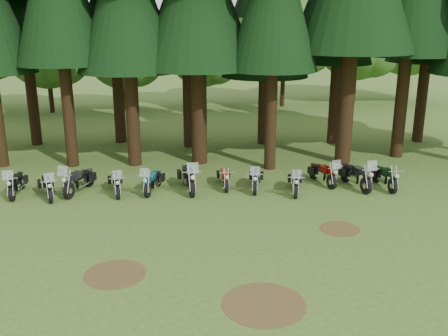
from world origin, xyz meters
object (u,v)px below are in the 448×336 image
Objects in this scene: motorcycle_10 at (356,176)px; motorcycle_11 at (384,178)px; motorcycle_3 at (116,184)px; motorcycle_7 at (256,180)px; motorcycle_0 at (16,184)px; motorcycle_1 at (47,187)px; motorcycle_5 at (188,179)px; motorcycle_8 at (295,183)px; motorcycle_9 at (323,174)px; motorcycle_6 at (225,178)px; motorcycle_2 at (79,181)px; motorcycle_4 at (153,182)px.

motorcycle_11 is at bearing -16.23° from motorcycle_10.
motorcycle_10 is (10.29, -0.26, 0.08)m from motorcycle_3.
motorcycle_10 is at bearing 9.02° from motorcycle_7.
motorcycle_0 is at bearing 174.99° from motorcycle_11.
motorcycle_10 reaches higher than motorcycle_1.
motorcycle_7 is (5.92, -0.06, 0.01)m from motorcycle_3.
motorcycle_5 is 4.54m from motorcycle_8.
motorcycle_10 reaches higher than motorcycle_9.
motorcycle_3 is 0.98× the size of motorcycle_7.
motorcycle_9 is (11.77, 0.58, 0.02)m from motorcycle_1.
motorcycle_9 is 1.44m from motorcycle_10.
motorcycle_3 is 1.00× the size of motorcycle_8.
motorcycle_6 is at bearing 165.04° from motorcycle_9.
motorcycle_5 is at bearing -4.30° from motorcycle_0.
motorcycle_5 is at bearing 18.16° from motorcycle_2.
motorcycle_9 is 0.89× the size of motorcycle_10.
motorcycle_4 reaches higher than motorcycle_6.
motorcycle_8 is (2.90, -1.02, 0.03)m from motorcycle_6.
motorcycle_9 is at bearing 19.85° from motorcycle_7.
motorcycle_6 is at bearing 3.09° from motorcycle_5.
motorcycle_4 is 1.51m from motorcycle_5.
motorcycle_8 is at bearing -8.27° from motorcycle_7.
motorcycle_11 is (4.02, 0.26, 0.02)m from motorcycle_8.
motorcycle_10 reaches higher than motorcycle_0.
motorcycle_7 is (8.69, 0.14, -0.00)m from motorcycle_1.
motorcycle_9 is at bearing 46.04° from motorcycle_8.
motorcycle_7 is 1.02× the size of motorcycle_8.
motorcycle_3 is 1.05× the size of motorcycle_6.
motorcycle_1 is (1.37, -0.46, -0.02)m from motorcycle_0.
motorcycle_11 is at bearing -6.42° from motorcycle_6.
motorcycle_0 is 1.04× the size of motorcycle_4.
motorcycle_2 is 4.62m from motorcycle_5.
motorcycle_2 reaches higher than motorcycle_4.
motorcycle_5 is (1.51, -0.02, 0.08)m from motorcycle_4.
motorcycle_5 reaches higher than motorcycle_1.
motorcycle_1 is 1.00× the size of motorcycle_8.
motorcycle_3 is 5.92m from motorcycle_7.
motorcycle_5 is (3.03, 0.09, 0.09)m from motorcycle_3.
motorcycle_3 is 9.01m from motorcycle_9.
motorcycle_10 is (4.37, -0.20, 0.07)m from motorcycle_7.
motorcycle_10 is (7.25, -0.35, -0.01)m from motorcycle_5.
motorcycle_1 is 0.95× the size of motorcycle_9.
motorcycle_5 is 7.26m from motorcycle_10.
motorcycle_0 is 1.01× the size of motorcycle_9.
motorcycle_4 is at bearing -175.09° from motorcycle_6.
motorcycle_8 is 0.84× the size of motorcycle_10.
motorcycle_9 is at bearing -4.49° from motorcycle_5.
motorcycle_10 reaches higher than motorcycle_2.
motorcycle_9 is 0.98× the size of motorcycle_11.
motorcycle_6 is (7.38, 0.58, -0.03)m from motorcycle_1.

